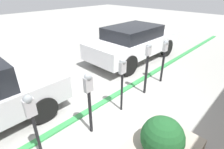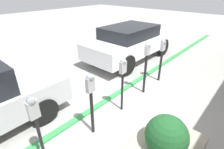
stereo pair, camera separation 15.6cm
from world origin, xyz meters
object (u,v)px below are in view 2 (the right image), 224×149
(parking_meter_second, at_px, (91,94))
(parked_car_middle, at_px, (131,42))
(parking_meter_nearest, at_px, (35,117))
(parking_meter_middle, at_px, (123,73))
(parking_meter_fourth, at_px, (146,62))
(parking_meter_farthest, at_px, (162,53))

(parking_meter_second, relative_size, parked_car_middle, 0.33)
(parking_meter_nearest, xyz_separation_m, parking_meter_middle, (2.08, -0.07, 0.00))
(parking_meter_nearest, height_order, parking_meter_second, same)
(parking_meter_fourth, distance_m, parked_car_middle, 2.65)
(parking_meter_middle, distance_m, parked_car_middle, 3.51)
(parked_car_middle, bearing_deg, parking_meter_second, -153.71)
(parking_meter_second, distance_m, parked_car_middle, 4.40)
(parking_meter_second, distance_m, parking_meter_farthest, 3.05)
(parking_meter_farthest, bearing_deg, parking_meter_fourth, -179.07)
(parking_meter_nearest, relative_size, parking_meter_second, 1.00)
(parking_meter_farthest, bearing_deg, parking_meter_middle, -178.79)
(parked_car_middle, bearing_deg, parking_meter_middle, -146.82)
(parking_meter_second, xyz_separation_m, parking_meter_middle, (1.01, 0.02, 0.06))
(parking_meter_nearest, bearing_deg, parking_meter_middle, -1.82)
(parking_meter_middle, relative_size, parked_car_middle, 0.33)
(parking_meter_fourth, bearing_deg, parked_car_middle, 44.76)
(parking_meter_second, distance_m, parking_meter_fourth, 2.08)
(parking_meter_fourth, bearing_deg, parking_meter_nearest, 179.30)
(parking_meter_nearest, height_order, parking_meter_middle, parking_meter_nearest)
(parking_meter_middle, bearing_deg, parking_meter_fourth, 1.45)
(parking_meter_second, distance_m, parking_meter_middle, 1.01)
(parking_meter_middle, relative_size, parking_meter_fourth, 0.93)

